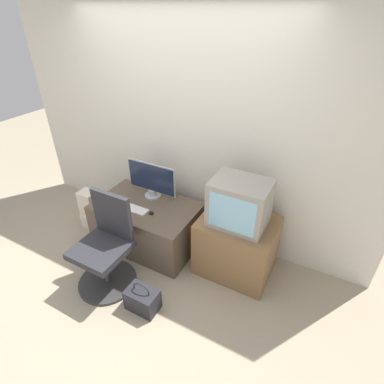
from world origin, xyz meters
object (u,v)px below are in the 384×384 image
at_px(crt_tv, 240,204).
at_px(keyboard, 134,209).
at_px(main_monitor, 152,180).
at_px(office_chair, 106,250).
at_px(handbag, 143,299).
at_px(mouse, 151,213).
at_px(cardboard_box_lower, 93,220).

bearing_deg(crt_tv, keyboard, -170.13).
height_order(main_monitor, office_chair, office_chair).
bearing_deg(handbag, mouse, 116.37).
bearing_deg(cardboard_box_lower, keyboard, -2.40).
bearing_deg(keyboard, main_monitor, 85.59).
distance_m(crt_tv, office_chair, 1.39).
bearing_deg(crt_tv, cardboard_box_lower, -174.97).
xyz_separation_m(keyboard, cardboard_box_lower, (-0.75, 0.03, -0.45)).
relative_size(office_chair, handbag, 2.98).
height_order(cardboard_box_lower, handbag, handbag).
distance_m(keyboard, handbag, 0.97).
xyz_separation_m(office_chair, cardboard_box_lower, (-0.80, 0.57, -0.30)).
xyz_separation_m(mouse, cardboard_box_lower, (-0.97, 0.01, -0.46)).
height_order(office_chair, handbag, office_chair).
bearing_deg(mouse, handbag, -63.63).
bearing_deg(cardboard_box_lower, crt_tv, 5.03).
height_order(keyboard, cardboard_box_lower, keyboard).
bearing_deg(office_chair, mouse, 73.20).
height_order(office_chair, cardboard_box_lower, office_chair).
xyz_separation_m(main_monitor, keyboard, (-0.03, -0.33, -0.21)).
bearing_deg(keyboard, office_chair, -84.77).
height_order(mouse, handbag, mouse).
bearing_deg(office_chair, keyboard, 95.23).
bearing_deg(crt_tv, handbag, -123.50).
xyz_separation_m(mouse, office_chair, (-0.17, -0.55, -0.15)).
xyz_separation_m(main_monitor, handbag, (0.53, -0.99, -0.65)).
relative_size(mouse, crt_tv, 0.10).
xyz_separation_m(cardboard_box_lower, handbag, (1.31, -0.70, 0.01)).
bearing_deg(main_monitor, keyboard, -94.41).
bearing_deg(mouse, office_chair, -106.80).
bearing_deg(mouse, cardboard_box_lower, 179.20).
height_order(main_monitor, mouse, main_monitor).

